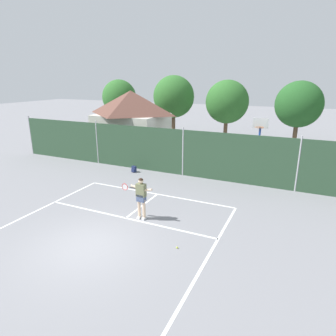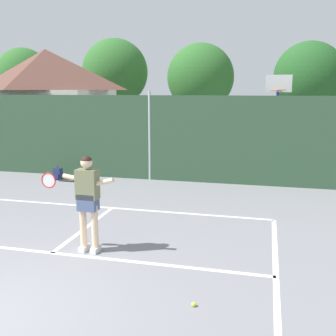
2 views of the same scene
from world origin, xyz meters
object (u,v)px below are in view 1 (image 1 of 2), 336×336
tennis_player (141,195)px  tennis_ball (177,248)px  basketball_hoop (259,139)px  backpack_navy (134,169)px

tennis_player → tennis_ball: (2.30, -1.47, -1.08)m
basketball_hoop → tennis_ball: 10.05m
tennis_ball → backpack_navy: size_ratio=0.14×
basketball_hoop → tennis_player: (-3.52, -8.24, -1.20)m
backpack_navy → tennis_ball: bearing=-49.2°
tennis_player → backpack_navy: 6.70m
basketball_hoop → tennis_player: 9.03m
backpack_navy → tennis_player: bearing=-55.9°
basketball_hoop → backpack_navy: basketball_hoop is taller
basketball_hoop → tennis_ball: (-1.22, -9.71, -2.28)m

